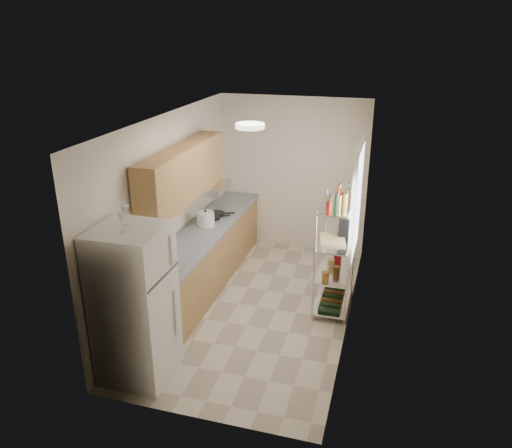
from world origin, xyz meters
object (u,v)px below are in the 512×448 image
at_px(refrigerator, 135,305).
at_px(espresso_machine, 347,225).
at_px(rice_cooker, 206,219).
at_px(cutting_board, 333,240).
at_px(frying_pan_large, 216,214).

bearing_deg(refrigerator, espresso_machine, 47.60).
height_order(refrigerator, rice_cooker, refrigerator).
bearing_deg(cutting_board, espresso_machine, 53.55).
bearing_deg(refrigerator, rice_cooker, 91.85).
relative_size(refrigerator, rice_cooker, 6.76).
bearing_deg(refrigerator, cutting_board, 47.02).
relative_size(refrigerator, frying_pan_large, 6.86).
height_order(rice_cooker, espresso_machine, espresso_machine).
xyz_separation_m(refrigerator, espresso_machine, (1.99, 2.17, 0.29)).
distance_m(cutting_board, espresso_machine, 0.29).
bearing_deg(espresso_machine, frying_pan_large, 169.21).
bearing_deg(frying_pan_large, rice_cooker, -113.21).
bearing_deg(espresso_machine, refrigerator, -128.49).
distance_m(rice_cooker, cutting_board, 1.93).
height_order(refrigerator, espresso_machine, refrigerator).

